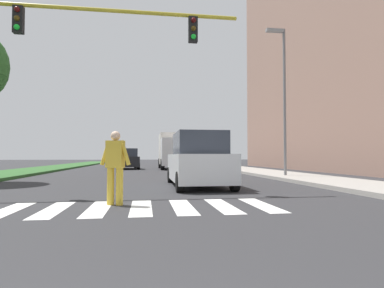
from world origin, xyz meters
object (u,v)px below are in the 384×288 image
object	(u,v)px
traffic_light_gantry	(18,44)
suv_crossing	(198,161)
pedestrian_performer	(115,164)
truck_box_delivery	(173,150)
sedan_far_horizon	(127,158)
sedan_distant	(165,158)
sedan_midblock	(127,160)
street_lamp_right	(283,88)

from	to	relation	value
traffic_light_gantry	suv_crossing	world-z (taller)	traffic_light_gantry
pedestrian_performer	truck_box_delivery	distance (m)	20.70
traffic_light_gantry	pedestrian_performer	xyz separation A→B (m)	(3.01, -2.33, -3.45)
traffic_light_gantry	sedan_far_horizon	xyz separation A→B (m)	(0.36, 49.13, -3.62)
sedan_distant	sedan_far_horizon	world-z (taller)	sedan_distant
pedestrian_performer	sedan_midblock	bearing A→B (deg)	92.33
traffic_light_gantry	sedan_midblock	size ratio (longest dim) A/B	2.02
pedestrian_performer	suv_crossing	world-z (taller)	suv_crossing
pedestrian_performer	truck_box_delivery	world-z (taller)	truck_box_delivery
traffic_light_gantry	sedan_midblock	world-z (taller)	traffic_light_gantry
street_lamp_right	sedan_far_horizon	world-z (taller)	street_lamp_right
street_lamp_right	truck_box_delivery	distance (m)	13.65
street_lamp_right	pedestrian_performer	xyz separation A→B (m)	(-7.62, -7.91, -3.66)
sedan_distant	truck_box_delivery	size ratio (longest dim) A/B	0.71
suv_crossing	truck_box_delivery	distance (m)	16.37
suv_crossing	sedan_far_horizon	bearing A→B (deg)	96.33
street_lamp_right	traffic_light_gantry	bearing A→B (deg)	-152.31
sedan_distant	sedan_far_horizon	distance (m)	16.61
traffic_light_gantry	sedan_distant	bearing A→B (deg)	79.29
suv_crossing	sedan_midblock	distance (m)	17.09
pedestrian_performer	sedan_midblock	world-z (taller)	sedan_midblock
sedan_midblock	sedan_distant	world-z (taller)	sedan_midblock
traffic_light_gantry	sedan_far_horizon	world-z (taller)	traffic_light_gantry
traffic_light_gantry	suv_crossing	xyz separation A→B (m)	(5.61, 1.77, -3.45)
traffic_light_gantry	pedestrian_performer	size ratio (longest dim) A/B	5.61
pedestrian_performer	truck_box_delivery	size ratio (longest dim) A/B	0.27
street_lamp_right	pedestrian_performer	distance (m)	11.58
suv_crossing	sedan_distant	world-z (taller)	suv_crossing
street_lamp_right	suv_crossing	distance (m)	7.29
pedestrian_performer	traffic_light_gantry	bearing A→B (deg)	142.23
sedan_far_horizon	truck_box_delivery	bearing A→B (deg)	-79.49
sedan_midblock	sedan_far_horizon	distance (m)	30.67
sedan_far_horizon	truck_box_delivery	distance (m)	31.55
sedan_distant	traffic_light_gantry	bearing A→B (deg)	-100.71
street_lamp_right	sedan_distant	distance (m)	28.64
pedestrian_performer	sedan_far_horizon	size ratio (longest dim) A/B	0.39
traffic_light_gantry	truck_box_delivery	world-z (taller)	traffic_light_gantry
sedan_far_horizon	sedan_distant	bearing A→B (deg)	-68.81
pedestrian_performer	sedan_far_horizon	distance (m)	51.53
pedestrian_performer	sedan_midblock	xyz separation A→B (m)	(-0.85, 20.84, -0.12)
suv_crossing	sedan_far_horizon	size ratio (longest dim) A/B	1.07
pedestrian_performer	truck_box_delivery	bearing A→B (deg)	81.37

